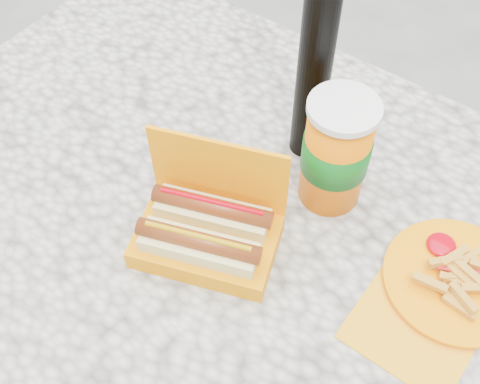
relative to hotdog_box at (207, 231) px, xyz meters
The scene contains 4 objects.
picnic_table 0.17m from the hotdog_box, 81.72° to the left, with size 1.20×0.80×0.75m.
hotdog_box is the anchor object (origin of this frame).
fries_plate 0.34m from the hotdog_box, 24.32° to the left, with size 0.20×0.27×0.04m.
soda_cup 0.21m from the hotdog_box, 63.22° to the left, with size 0.10×0.10×0.19m.
Camera 1 is at (0.29, -0.43, 1.48)m, focal length 45.00 mm.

